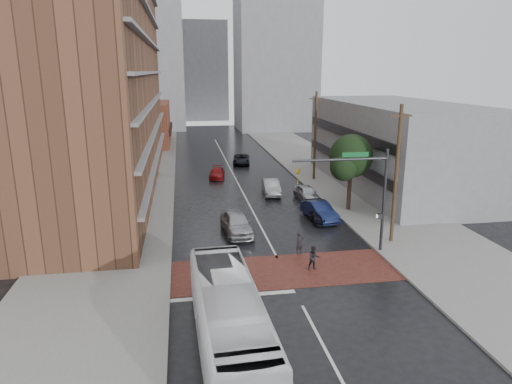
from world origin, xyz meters
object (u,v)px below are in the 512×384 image
car_travel_c (217,173)px  transit_bus (229,321)px  car_travel_a (236,223)px  suv_travel (241,159)px  car_parked_mid (320,212)px  car_parked_near (320,211)px  car_travel_b (271,187)px  car_parked_far (307,193)px  pedestrian_b (314,258)px  pedestrian_a (300,243)px

car_travel_c → transit_bus: bearing=-85.2°
car_travel_a → suv_travel: 27.21m
car_parked_mid → suv_travel: bearing=99.7°
car_parked_mid → car_parked_near: bearing=0.0°
car_travel_b → car_parked_mid: (2.42, -8.75, -0.10)m
car_travel_a → car_parked_far: (7.85, 8.28, -0.14)m
transit_bus → car_travel_c: 34.49m
car_travel_c → car_parked_near: bearing=-58.2°
pedestrian_b → car_parked_mid: size_ratio=0.35×
transit_bus → car_parked_far: (10.01, 23.51, -0.88)m
car_travel_a → car_parked_mid: bearing=12.8°
transit_bus → car_travel_a: 15.41m
car_travel_a → car_parked_mid: car_travel_a is taller
car_travel_b → suv_travel: (-0.96, 15.90, -0.10)m
car_travel_c → pedestrian_a: bearing=-72.7°
car_travel_b → car_parked_near: bearing=-70.3°
transit_bus → car_parked_far: bearing=64.9°
transit_bus → car_travel_b: 27.21m
car_travel_c → car_parked_mid: 18.40m
car_travel_b → suv_travel: bearing=97.7°
car_parked_mid → car_parked_far: (0.53, 6.00, 0.07)m
suv_travel → car_travel_a: bearing=-90.0°
pedestrian_a → car_travel_b: 15.79m
pedestrian_b → car_parked_far: pedestrian_b is taller
car_parked_near → car_parked_mid: bearing=0.0°
transit_bus → car_parked_near: transit_bus is taller
pedestrian_b → suv_travel: (-0.06, 34.27, -0.13)m
pedestrian_b → suv_travel: 34.27m
car_parked_far → car_parked_near: bearing=-99.6°
suv_travel → car_parked_near: car_parked_near is taller
car_travel_b → car_parked_mid: 9.08m
car_parked_mid → car_travel_a: bearing=-160.8°
pedestrian_a → car_travel_c: (-3.73, 23.89, -0.20)m
pedestrian_b → car_parked_mid: bearing=69.5°
car_parked_mid → transit_bus: bearing=-116.5°
pedestrian_a → car_travel_b: (1.13, 15.75, -0.04)m
car_travel_c → suv_travel: suv_travel is taller
transit_bus → car_parked_mid: size_ratio=2.59×
car_parked_mid → pedestrian_b: bearing=-107.1°
car_parked_mid → car_parked_far: bearing=86.9°
car_travel_b → car_travel_a: bearing=-109.7°
suv_travel → car_travel_b: bearing=-78.2°
car_travel_a → car_parked_near: car_travel_a is taller
transit_bus → car_parked_far: 25.57m
suv_travel → car_travel_c: bearing=-108.4°
car_travel_a → car_parked_mid: 7.67m
car_travel_b → suv_travel: size_ratio=0.97×
car_travel_c → car_parked_far: 13.40m
pedestrian_a → pedestrian_b: pedestrian_a is taller
pedestrian_a → transit_bus: bearing=-143.2°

